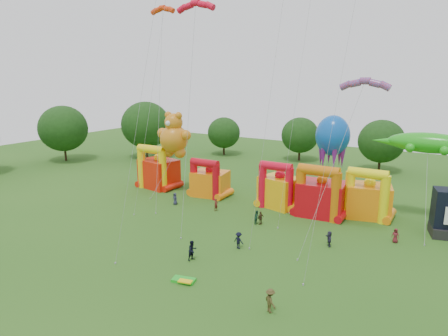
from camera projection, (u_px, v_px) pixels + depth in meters
The scene contains 22 objects.
ground at pixel (135, 300), 31.54m from camera, with size 160.00×160.00×0.00m, color #275818.
tree_ring at pixel (126, 221), 31.23m from camera, with size 123.76×125.87×12.07m.
bouncy_castle_0 at pixel (158, 171), 62.93m from camera, with size 6.16×5.28×6.97m.
bouncy_castle_1 at pixel (209, 181), 58.66m from camera, with size 5.57×4.77×5.73m.
bouncy_castle_2 at pixel (279, 189), 53.53m from camera, with size 5.70×5.01×6.41m.
bouncy_castle_3 at pixel (321, 196), 50.18m from camera, with size 6.06×5.03×6.78m.
bouncy_castle_4 at pixel (368, 198), 49.62m from camera, with size 6.11×5.35×6.49m.
teddy_bear_kite at pixel (172, 144), 59.26m from camera, with size 5.95×7.16×12.28m.
gecko_kite at pixel (427, 172), 45.72m from camera, with size 11.97×10.57×10.92m.
octopus_kite at pixel (321, 163), 52.74m from camera, with size 5.55×8.63×12.39m.
parafoil_kites at pixel (211, 126), 46.18m from camera, with size 31.59×12.39×27.08m.
diamond_kites at pixel (243, 81), 40.31m from camera, with size 27.25×22.83×40.05m.
folded_kite_bundle at pixel (184, 280), 34.38m from camera, with size 2.18×1.45×0.31m.
spectator_0 at pixel (175, 199), 54.83m from camera, with size 0.81×0.53×1.66m, color #282A43.
spectator_1 at pixel (216, 205), 52.28m from camera, with size 0.60×0.39×1.63m, color #5B1F1A.
spectator_2 at pixel (257, 217), 47.68m from camera, with size 0.81×0.63×1.66m, color #193E2D.
spectator_3 at pixel (239, 240), 40.81m from camera, with size 1.15×0.66×1.78m, color black.
spectator_4 at pixel (261, 218), 47.48m from camera, with size 0.96×0.40×1.63m, color #3E2A19.
spectator_5 at pixel (329, 239), 41.40m from camera, with size 1.53×0.49×1.65m, color #2A263F.
spectator_6 at pixel (396, 236), 42.31m from camera, with size 0.77×0.50×1.58m, color maroon.
spectator_8 at pixel (192, 250), 38.25m from camera, with size 0.96×0.75×1.97m, color black.
spectator_9 at pixel (270, 301), 29.76m from camera, with size 1.23×0.71×1.91m, color #42391A.
Camera 1 is at (20.69, -20.62, 17.34)m, focal length 32.00 mm.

